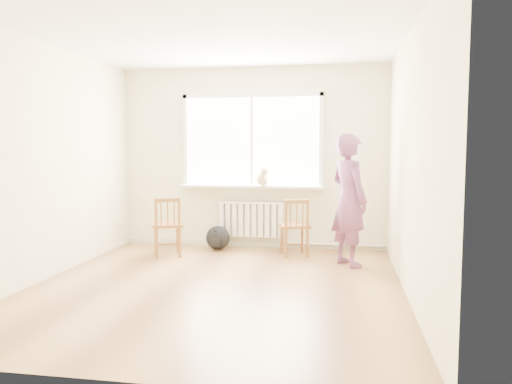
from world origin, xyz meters
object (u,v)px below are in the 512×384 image
at_px(chair_right, 295,227).
at_px(person, 349,200).
at_px(backpack, 218,238).
at_px(chair_left, 167,227).
at_px(cat, 263,177).

bearing_deg(chair_right, person, 133.02).
bearing_deg(backpack, person, -19.36).
relative_size(chair_left, backpack, 2.33).
distance_m(chair_left, backpack, 0.84).
relative_size(chair_left, chair_right, 1.03).
relative_size(person, backpack, 4.75).
relative_size(chair_right, backpack, 2.27).
height_order(cat, backpack, cat).
bearing_deg(cat, backpack, 172.61).
height_order(chair_right, person, person).
distance_m(chair_left, cat, 1.56).
bearing_deg(cat, person, -51.92).
bearing_deg(backpack, chair_left, -134.91).
distance_m(chair_right, backpack, 1.22).
bearing_deg(backpack, chair_right, -12.77).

